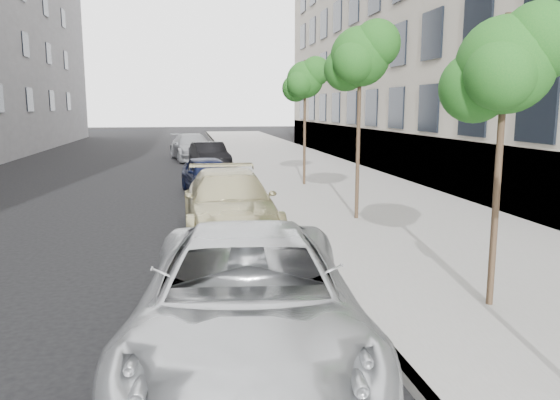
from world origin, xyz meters
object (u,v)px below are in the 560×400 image
object	(u,v)px
tree_far	(306,80)
suv	(229,203)
sedan_black	(209,156)
sedan_blue	(208,175)
tree_near	(507,65)
minivan	(248,299)
sedan_rear	(192,147)
tree_mid	(361,56)

from	to	relation	value
tree_far	suv	size ratio (longest dim) A/B	0.90
tree_far	sedan_black	size ratio (longest dim) A/B	1.16
sedan_blue	sedan_black	distance (m)	7.28
tree_near	sedan_black	world-z (taller)	tree_near
tree_near	sedan_black	bearing A→B (deg)	99.69
tree_far	minivan	xyz separation A→B (m)	(-3.76, -13.94, -3.25)
sedan_blue	sedan_rear	size ratio (longest dim) A/B	0.75
tree_mid	tree_far	world-z (taller)	tree_mid
sedan_rear	minivan	bearing A→B (deg)	-97.68
tree_near	minivan	xyz separation A→B (m)	(-3.76, -0.94, -2.84)
sedan_rear	tree_far	bearing A→B (deg)	-79.20
tree_near	sedan_black	distance (m)	19.99
tree_far	sedan_blue	size ratio (longest dim) A/B	1.23
tree_near	tree_mid	distance (m)	6.54
tree_near	sedan_rear	xyz separation A→B (m)	(-4.08, 24.73, -2.88)
sedan_rear	sedan_black	bearing A→B (deg)	-90.16
tree_mid	sedan_rear	distance (m)	19.01
tree_far	sedan_black	bearing A→B (deg)	117.13
tree_mid	sedan_blue	world-z (taller)	tree_mid
tree_mid	sedan_black	world-z (taller)	tree_mid
tree_mid	suv	world-z (taller)	tree_mid
tree_mid	tree_near	bearing A→B (deg)	-90.00
tree_far	sedan_rear	distance (m)	12.84
minivan	tree_near	bearing A→B (deg)	20.10
tree_far	sedan_blue	world-z (taller)	tree_far
minivan	suv	distance (m)	6.78
suv	sedan_rear	world-z (taller)	suv
tree_far	minivan	world-z (taller)	tree_far
sedan_blue	suv	bearing A→B (deg)	-96.10
sedan_rear	suv	bearing A→B (deg)	-96.46
tree_mid	suv	xyz separation A→B (m)	(-3.44, -0.67, -3.54)
tree_far	sedan_rear	bearing A→B (deg)	109.20
tree_near	minivan	distance (m)	4.81
sedan_blue	sedan_rear	world-z (taller)	sedan_rear
tree_near	tree_mid	world-z (taller)	tree_mid
tree_near	tree_mid	size ratio (longest dim) A/B	0.85
suv	tree_mid	bearing A→B (deg)	10.65
minivan	sedan_blue	xyz separation A→B (m)	(0.07, 13.17, -0.13)
suv	sedan_rear	size ratio (longest dim) A/B	1.01
tree_far	sedan_black	xyz separation A→B (m)	(-3.33, 6.49, -3.36)
tree_far	suv	world-z (taller)	tree_far
tree_mid	sedan_black	distance (m)	13.90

